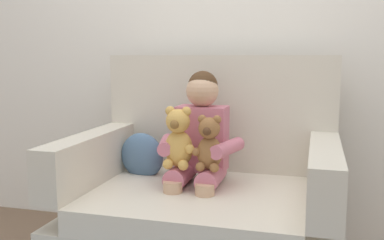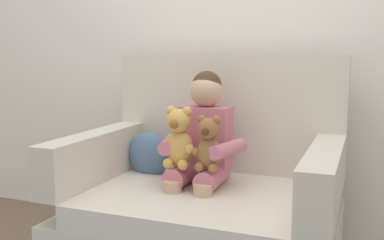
% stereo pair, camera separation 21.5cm
% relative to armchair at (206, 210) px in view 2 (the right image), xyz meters
% --- Properties ---
extents(back_wall, '(6.00, 0.10, 2.60)m').
position_rel_armchair_xyz_m(back_wall, '(0.00, 0.65, 0.95)').
color(back_wall, silver).
rests_on(back_wall, ground).
extents(armchair, '(1.31, 0.97, 1.14)m').
position_rel_armchair_xyz_m(armchair, '(0.00, 0.00, 0.00)').
color(armchair, beige).
rests_on(armchair, ground).
extents(seated_child, '(0.45, 0.39, 0.82)m').
position_rel_armchair_xyz_m(seated_child, '(-0.04, 0.03, 0.34)').
color(seated_child, '#C66B7F').
rests_on(seated_child, armchair).
extents(plush_honey, '(0.18, 0.15, 0.31)m').
position_rel_armchair_xyz_m(plush_honey, '(-0.11, -0.10, 0.38)').
color(plush_honey, gold).
rests_on(plush_honey, armchair).
extents(plush_brown, '(0.16, 0.13, 0.27)m').
position_rel_armchair_xyz_m(plush_brown, '(0.05, -0.10, 0.36)').
color(plush_brown, brown).
rests_on(plush_brown, armchair).
extents(throw_pillow, '(0.27, 0.15, 0.26)m').
position_rel_armchair_xyz_m(throw_pillow, '(-0.40, 0.13, 0.23)').
color(throw_pillow, slate).
rests_on(throw_pillow, armchair).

